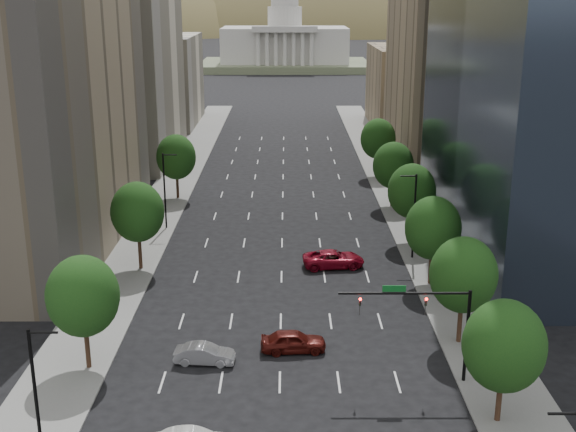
{
  "coord_description": "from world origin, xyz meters",
  "views": [
    {
      "loc": [
        0.46,
        -15.88,
        26.42
      ],
      "look_at": [
        0.62,
        44.03,
        8.0
      ],
      "focal_mm": 45.54,
      "sensor_mm": 36.0,
      "label": 1
    }
  ],
  "objects_px": {
    "traffic_signal": "(433,315)",
    "capitol": "(285,44)",
    "car_silver": "(205,354)",
    "car_maroon": "(293,341)",
    "car_red_far": "(334,259)"
  },
  "relations": [
    {
      "from": "capitol",
      "to": "car_maroon",
      "type": "bearing_deg",
      "value": -89.73
    },
    {
      "from": "traffic_signal",
      "to": "car_red_far",
      "type": "relative_size",
      "value": 1.49
    },
    {
      "from": "car_silver",
      "to": "traffic_signal",
      "type": "bearing_deg",
      "value": -95.63
    },
    {
      "from": "traffic_signal",
      "to": "capitol",
      "type": "bearing_deg",
      "value": 92.74
    },
    {
      "from": "car_red_far",
      "to": "car_silver",
      "type": "bearing_deg",
      "value": 144.87
    },
    {
      "from": "capitol",
      "to": "car_red_far",
      "type": "bearing_deg",
      "value": -88.49
    },
    {
      "from": "traffic_signal",
      "to": "car_maroon",
      "type": "height_order",
      "value": "traffic_signal"
    },
    {
      "from": "traffic_signal",
      "to": "car_red_far",
      "type": "xyz_separation_m",
      "value": [
        -5.32,
        22.63,
        -4.32
      ]
    },
    {
      "from": "capitol",
      "to": "car_silver",
      "type": "xyz_separation_m",
      "value": [
        -5.6,
        -216.89,
        -7.84
      ]
    },
    {
      "from": "traffic_signal",
      "to": "car_red_far",
      "type": "bearing_deg",
      "value": 103.23
    },
    {
      "from": "traffic_signal",
      "to": "car_silver",
      "type": "xyz_separation_m",
      "value": [
        -16.13,
        2.82,
        -4.43
      ]
    },
    {
      "from": "car_maroon",
      "to": "car_silver",
      "type": "xyz_separation_m",
      "value": [
        -6.6,
        -1.86,
        -0.11
      ]
    },
    {
      "from": "traffic_signal",
      "to": "car_maroon",
      "type": "relative_size",
      "value": 1.83
    },
    {
      "from": "traffic_signal",
      "to": "car_silver",
      "type": "distance_m",
      "value": 16.96
    },
    {
      "from": "car_maroon",
      "to": "car_silver",
      "type": "relative_size",
      "value": 1.11
    }
  ]
}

